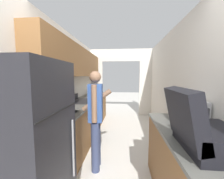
{
  "coord_description": "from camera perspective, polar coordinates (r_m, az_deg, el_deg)",
  "views": [
    {
      "loc": [
        0.15,
        -0.58,
        1.49
      ],
      "look_at": [
        -0.19,
        3.12,
        1.13
      ],
      "focal_mm": 22.0,
      "sensor_mm": 36.0,
      "label": 1
    }
  ],
  "objects": [
    {
      "name": "wall_left",
      "position": [
        3.01,
        -19.43,
        5.32
      ],
      "size": [
        0.38,
        7.05,
        2.5
      ],
      "color": "white",
      "rests_on": "ground_plane"
    },
    {
      "name": "wall_right",
      "position": [
        2.54,
        29.37,
        -0.63
      ],
      "size": [
        0.06,
        7.05,
        2.5
      ],
      "color": "white",
      "rests_on": "ground_plane"
    },
    {
      "name": "wall_far_with_doorway",
      "position": [
        5.26,
        3.66,
        4.77
      ],
      "size": [
        2.71,
        0.06,
        2.5
      ],
      "color": "white",
      "rests_on": "ground_plane"
    },
    {
      "name": "counter_left",
      "position": [
        3.66,
        -11.07,
        -11.1
      ],
      "size": [
        0.62,
        3.55,
        0.89
      ],
      "color": "brown",
      "rests_on": "ground_plane"
    },
    {
      "name": "counter_right",
      "position": [
        1.96,
        29.0,
        -27.49
      ],
      "size": [
        0.62,
        1.5,
        0.89
      ],
      "color": "brown",
      "rests_on": "ground_plane"
    },
    {
      "name": "refrigerator",
      "position": [
        1.65,
        -32.27,
        -19.38
      ],
      "size": [
        0.75,
        0.74,
        1.64
      ],
      "color": "black",
      "rests_on": "ground_plane"
    },
    {
      "name": "range_oven",
      "position": [
        3.52,
        -11.67,
        -11.74
      ],
      "size": [
        0.66,
        0.79,
        1.03
      ],
      "color": "black",
      "rests_on": "ground_plane"
    },
    {
      "name": "person",
      "position": [
        2.23,
        -6.78,
        -11.55
      ],
      "size": [
        0.51,
        0.39,
        1.57
      ],
      "rotation": [
        0.0,
        0.0,
        1.64
      ],
      "color": "#384266",
      "rests_on": "ground_plane"
    },
    {
      "name": "suitcase",
      "position": [
        1.37,
        33.21,
        -14.03
      ],
      "size": [
        0.53,
        0.55,
        0.51
      ],
      "color": "black",
      "rests_on": "counter_right"
    },
    {
      "name": "microwave",
      "position": [
        2.08,
        28.71,
        -7.69
      ],
      "size": [
        0.33,
        0.46,
        0.3
      ],
      "color": "#B7B7BC",
      "rests_on": "counter_right"
    }
  ]
}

